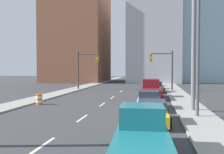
# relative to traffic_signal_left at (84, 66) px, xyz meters

# --- Properties ---
(sidewalk_left) EXTENTS (2.55, 89.22, 0.12)m
(sidewalk_left) POSITION_rel_traffic_signal_left_xyz_m (-1.58, 8.07, -3.67)
(sidewalk_left) COLOR gray
(sidewalk_left) RESTS_ON ground
(sidewalk_right) EXTENTS (2.55, 89.22, 0.12)m
(sidewalk_right) POSITION_rel_traffic_signal_left_xyz_m (13.63, 8.07, -3.67)
(sidewalk_right) COLOR gray
(sidewalk_right) RESTS_ON ground
(lane_stripe_at_9m) EXTENTS (0.16, 2.40, 0.01)m
(lane_stripe_at_9m) POSITION_rel_traffic_signal_left_xyz_m (6.02, -27.13, -3.73)
(lane_stripe_at_9m) COLOR beige
(lane_stripe_at_9m) RESTS_ON ground
(lane_stripe_at_15m) EXTENTS (0.16, 2.40, 0.01)m
(lane_stripe_at_15m) POSITION_rel_traffic_signal_left_xyz_m (6.02, -21.23, -3.73)
(lane_stripe_at_15m) COLOR beige
(lane_stripe_at_15m) RESTS_ON ground
(lane_stripe_at_22m) EXTENTS (0.16, 2.40, 0.01)m
(lane_stripe_at_22m) POSITION_rel_traffic_signal_left_xyz_m (6.02, -14.79, -3.73)
(lane_stripe_at_22m) COLOR beige
(lane_stripe_at_22m) RESTS_ON ground
(lane_stripe_at_27m) EXTENTS (0.16, 2.40, 0.01)m
(lane_stripe_at_27m) POSITION_rel_traffic_signal_left_xyz_m (6.02, -9.34, -3.73)
(lane_stripe_at_27m) COLOR beige
(lane_stripe_at_27m) RESTS_ON ground
(lane_stripe_at_35m) EXTENTS (0.16, 2.40, 0.01)m
(lane_stripe_at_35m) POSITION_rel_traffic_signal_left_xyz_m (6.02, -1.94, -3.73)
(lane_stripe_at_35m) COLOR beige
(lane_stripe_at_35m) RESTS_ON ground
(building_brick_left) EXTENTS (14.00, 16.00, 21.89)m
(building_brick_left) POSITION_rel_traffic_signal_left_xyz_m (-8.24, 22.90, 7.22)
(building_brick_left) COLOR brown
(building_brick_left) RESTS_ON ground
(building_office_center) EXTENTS (12.00, 20.00, 31.05)m
(building_office_center) POSITION_rel_traffic_signal_left_xyz_m (10.47, 26.90, 11.80)
(building_office_center) COLOR #A8A8AD
(building_office_center) RESTS_ON ground
(building_glass_right) EXTENTS (13.00, 20.00, 36.11)m
(building_glass_right) POSITION_rel_traffic_signal_left_xyz_m (22.65, 30.90, 14.33)
(building_glass_right) COLOR #99B7CC
(building_glass_right) RESTS_ON ground
(traffic_signal_left) EXTENTS (3.34, 0.35, 5.85)m
(traffic_signal_left) POSITION_rel_traffic_signal_left_xyz_m (0.00, 0.00, 0.00)
(traffic_signal_left) COLOR #38383D
(traffic_signal_left) RESTS_ON ground
(traffic_signal_right) EXTENTS (3.34, 0.35, 5.85)m
(traffic_signal_right) POSITION_rel_traffic_signal_left_xyz_m (12.31, 0.00, 0.00)
(traffic_signal_right) COLOR #38383D
(traffic_signal_right) RESTS_ON ground
(utility_pole_right_mid) EXTENTS (1.60, 0.32, 11.00)m
(utility_pole_right_mid) POSITION_rel_traffic_signal_left_xyz_m (13.66, -17.25, 1.90)
(utility_pole_right_mid) COLOR slate
(utility_pole_right_mid) RESTS_ON ground
(traffic_barrel) EXTENTS (0.56, 0.56, 0.95)m
(traffic_barrel) POSITION_rel_traffic_signal_left_xyz_m (0.33, -15.81, -3.26)
(traffic_barrel) COLOR orange
(traffic_barrel) RESTS_ON ground
(street_lamp) EXTENTS (0.44, 0.44, 8.44)m
(street_lamp) POSITION_rel_traffic_signal_left_xyz_m (13.58, -19.79, 1.15)
(street_lamp) COLOR #4C4C51
(street_lamp) RESTS_ON ground
(pickup_truck_teal) EXTENTS (2.40, 5.66, 1.85)m
(pickup_truck_teal) POSITION_rel_traffic_signal_left_xyz_m (10.29, -27.86, -2.97)
(pickup_truck_teal) COLOR #196B75
(pickup_truck_teal) RESTS_ON ground
(sedan_yellow) EXTENTS (2.14, 4.55, 1.37)m
(sedan_yellow) POSITION_rel_traffic_signal_left_xyz_m (10.60, -21.89, -3.10)
(sedan_yellow) COLOR gold
(sedan_yellow) RESTS_ON ground
(sedan_white) EXTENTS (2.13, 4.48, 1.49)m
(sedan_white) POSITION_rel_traffic_signal_left_xyz_m (10.28, -16.63, -3.06)
(sedan_white) COLOR silver
(sedan_white) RESTS_ON ground
(pickup_truck_maroon) EXTENTS (2.46, 5.97, 2.09)m
(pickup_truck_maroon) POSITION_rel_traffic_signal_left_xyz_m (10.35, -9.29, -2.89)
(pickup_truck_maroon) COLOR maroon
(pickup_truck_maroon) RESTS_ON ground
(sedan_brown) EXTENTS (2.20, 4.43, 1.50)m
(sedan_brown) POSITION_rel_traffic_signal_left_xyz_m (10.87, -2.52, -3.04)
(sedan_brown) COLOR brown
(sedan_brown) RESTS_ON ground
(sedan_black) EXTENTS (2.19, 4.51, 1.39)m
(sedan_black) POSITION_rel_traffic_signal_left_xyz_m (10.57, 2.75, -3.09)
(sedan_black) COLOR black
(sedan_black) RESTS_ON ground
(sedan_green) EXTENTS (2.29, 4.40, 1.39)m
(sedan_green) POSITION_rel_traffic_signal_left_xyz_m (10.35, 8.76, -3.09)
(sedan_green) COLOR #1E6033
(sedan_green) RESTS_ON ground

